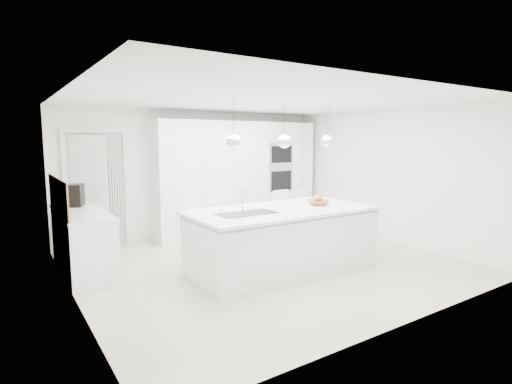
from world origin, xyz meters
TOP-DOWN VIEW (x-y plane):
  - floor at (0.00, 0.00)m, footprint 5.50×5.50m
  - wall_back at (0.00, 2.50)m, footprint 5.50×0.00m
  - wall_left at (-2.75, 0.00)m, footprint 0.00×5.00m
  - ceiling at (0.00, 0.00)m, footprint 5.50×5.50m
  - tall_cabinets at (0.80, 2.20)m, footprint 3.60×0.60m
  - oven_stack at (1.70, 1.89)m, footprint 0.62×0.04m
  - doorway_frame at (-1.95, 2.47)m, footprint 1.11×0.08m
  - hallway_door at (-2.20, 2.42)m, footprint 0.76×0.38m
  - radiator at (-1.63, 2.46)m, footprint 0.32×0.04m
  - left_base_cabinets at (-2.45, 1.20)m, footprint 0.60×1.80m
  - left_worktop at (-2.45, 1.20)m, footprint 0.62×1.82m
  - oak_backsplash at (-2.74, 1.20)m, footprint 0.02×1.80m
  - island_base at (0.10, -0.30)m, footprint 2.80×1.20m
  - island_worktop at (0.10, -0.25)m, footprint 2.84×1.40m
  - island_sink at (-0.55, -0.30)m, footprint 0.84×0.44m
  - island_tap at (-0.50, -0.10)m, footprint 0.02×0.02m
  - pendant_left at (-0.75, -0.30)m, footprint 0.20×0.20m
  - pendant_mid at (0.10, -0.30)m, footprint 0.20×0.20m
  - pendant_right at (0.95, -0.30)m, footprint 0.20×0.20m
  - fruit_bowl at (0.80, -0.28)m, footprint 0.39×0.39m
  - espresso_machine at (-2.43, 1.70)m, footprint 0.31×0.37m
  - bar_stool_left at (0.83, 0.61)m, footprint 0.35×0.48m
  - bar_stool_right at (1.25, 0.50)m, footprint 0.41×0.51m
  - apple_a at (0.84, -0.28)m, footprint 0.08×0.08m
  - apple_b at (0.83, -0.26)m, footprint 0.08×0.08m
  - apple_c at (0.79, -0.33)m, footprint 0.08×0.08m
  - banana_bunch at (0.82, -0.27)m, footprint 0.24×0.17m

SIDE VIEW (x-z plane):
  - floor at x=0.00m, z-range 0.00..0.00m
  - left_base_cabinets at x=-2.45m, z-range 0.00..0.86m
  - island_base at x=0.10m, z-range 0.00..0.86m
  - bar_stool_right at x=1.25m, z-range 0.00..1.00m
  - bar_stool_left at x=0.83m, z-range 0.00..1.02m
  - island_sink at x=-0.55m, z-range 0.73..0.91m
  - radiator at x=-1.63m, z-range 0.15..1.55m
  - left_worktop at x=-2.45m, z-range 0.86..0.90m
  - island_worktop at x=0.10m, z-range 0.86..0.90m
  - fruit_bowl at x=0.80m, z-range 0.90..0.98m
  - apple_a at x=0.84m, z-range 0.93..1.01m
  - apple_c at x=0.79m, z-range 0.93..1.01m
  - apple_b at x=0.83m, z-range 0.93..1.01m
  - hallway_door at x=-2.20m, z-range 0.00..2.00m
  - banana_bunch at x=0.82m, z-range 0.91..1.12m
  - doorway_frame at x=-1.95m, z-range -0.04..2.09m
  - island_tap at x=-0.50m, z-range 0.90..1.20m
  - espresso_machine at x=-2.43m, z-range 0.90..1.24m
  - tall_cabinets at x=0.80m, z-range 0.00..2.30m
  - oak_backsplash at x=-2.74m, z-range 0.90..1.40m
  - wall_back at x=0.00m, z-range -1.50..4.00m
  - wall_left at x=-2.75m, z-range -1.25..3.75m
  - oven_stack at x=1.70m, z-range 0.83..1.88m
  - pendant_left at x=-0.75m, z-range 1.80..2.00m
  - pendant_mid at x=0.10m, z-range 1.80..2.00m
  - pendant_right at x=0.95m, z-range 1.80..2.00m
  - ceiling at x=0.00m, z-range 2.50..2.50m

